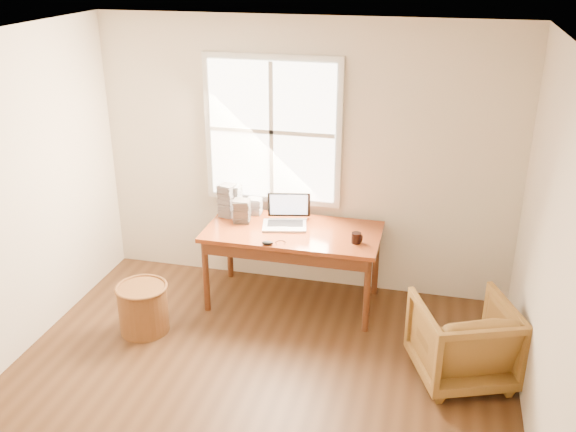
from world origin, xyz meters
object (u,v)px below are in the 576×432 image
(armchair, at_px, (463,340))
(cd_stack_a, at_px, (233,200))
(coffee_mug, at_px, (356,238))
(wicker_stool, at_px, (143,309))
(laptop, at_px, (284,213))
(desk, at_px, (293,232))

(armchair, bearing_deg, cd_stack_a, -46.77)
(coffee_mug, bearing_deg, cd_stack_a, -174.73)
(armchair, distance_m, wicker_stool, 2.71)
(laptop, bearing_deg, coffee_mug, -27.57)
(desk, distance_m, wicker_stool, 1.50)
(laptop, bearing_deg, cd_stack_a, 149.48)
(armchair, xyz_separation_m, cd_stack_a, (-2.20, 1.04, 0.57))
(armchair, distance_m, coffee_mug, 1.25)
(armchair, xyz_separation_m, wicker_stool, (-2.71, 0.01, -0.12))
(wicker_stool, distance_m, laptop, 1.52)
(armchair, xyz_separation_m, coffee_mug, (-0.95, 0.67, 0.47))
(desk, xyz_separation_m, wicker_stool, (-1.16, -0.80, -0.52))
(armchair, relative_size, coffee_mug, 7.64)
(cd_stack_a, bearing_deg, armchair, -25.34)
(armchair, height_order, cd_stack_a, cd_stack_a)
(desk, distance_m, coffee_mug, 0.62)
(desk, bearing_deg, armchair, -27.57)
(desk, distance_m, armchair, 1.79)
(laptop, height_order, coffee_mug, laptop)
(laptop, xyz_separation_m, coffee_mug, (0.69, -0.19, -0.09))
(wicker_stool, bearing_deg, cd_stack_a, 63.37)
(desk, relative_size, coffee_mug, 16.76)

